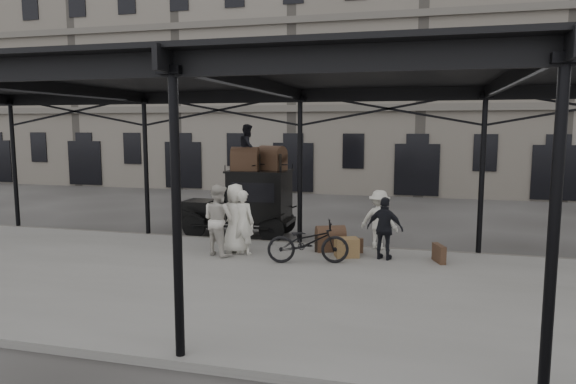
{
  "coord_description": "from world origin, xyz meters",
  "views": [
    {
      "loc": [
        3.42,
        -12.5,
        3.57
      ],
      "look_at": [
        -0.26,
        1.6,
        1.7
      ],
      "focal_mm": 32.0,
      "sensor_mm": 36.0,
      "label": 1
    }
  ],
  "objects_px": {
    "porter_official": "(385,228)",
    "steamer_trunk_platform": "(330,240)",
    "taxi": "(250,200)",
    "bicycle": "(308,242)",
    "porter_left": "(243,222)",
    "steamer_trunk_roof_near": "(245,161)"
  },
  "relations": [
    {
      "from": "taxi",
      "to": "porter_official",
      "type": "distance_m",
      "value": 5.09
    },
    {
      "from": "taxi",
      "to": "bicycle",
      "type": "relative_size",
      "value": 1.78
    },
    {
      "from": "taxi",
      "to": "steamer_trunk_roof_near",
      "type": "distance_m",
      "value": 1.31
    },
    {
      "from": "porter_left",
      "to": "porter_official",
      "type": "height_order",
      "value": "porter_left"
    },
    {
      "from": "porter_official",
      "to": "steamer_trunk_platform",
      "type": "distance_m",
      "value": 1.71
    },
    {
      "from": "steamer_trunk_roof_near",
      "to": "steamer_trunk_platform",
      "type": "relative_size",
      "value": 1.07
    },
    {
      "from": "steamer_trunk_roof_near",
      "to": "steamer_trunk_platform",
      "type": "xyz_separation_m",
      "value": [
        3.03,
        -1.59,
        -2.05
      ]
    },
    {
      "from": "porter_official",
      "to": "steamer_trunk_roof_near",
      "type": "bearing_deg",
      "value": -11.38
    },
    {
      "from": "steamer_trunk_roof_near",
      "to": "taxi",
      "type": "bearing_deg",
      "value": 64.92
    },
    {
      "from": "taxi",
      "to": "porter_official",
      "type": "height_order",
      "value": "taxi"
    },
    {
      "from": "bicycle",
      "to": "steamer_trunk_roof_near",
      "type": "bearing_deg",
      "value": 27.49
    },
    {
      "from": "porter_official",
      "to": "steamer_trunk_platform",
      "type": "bearing_deg",
      "value": -6.85
    },
    {
      "from": "taxi",
      "to": "bicycle",
      "type": "distance_m",
      "value": 4.22
    },
    {
      "from": "taxi",
      "to": "steamer_trunk_platform",
      "type": "distance_m",
      "value": 3.56
    },
    {
      "from": "taxi",
      "to": "steamer_trunk_roof_near",
      "type": "bearing_deg",
      "value": -108.07
    },
    {
      "from": "porter_left",
      "to": "porter_official",
      "type": "bearing_deg",
      "value": -165.94
    },
    {
      "from": "bicycle",
      "to": "porter_official",
      "type": "bearing_deg",
      "value": -80.03
    },
    {
      "from": "porter_official",
      "to": "steamer_trunk_roof_near",
      "type": "relative_size",
      "value": 1.92
    },
    {
      "from": "taxi",
      "to": "steamer_trunk_roof_near",
      "type": "relative_size",
      "value": 4.3
    },
    {
      "from": "porter_left",
      "to": "steamer_trunk_roof_near",
      "type": "height_order",
      "value": "steamer_trunk_roof_near"
    },
    {
      "from": "bicycle",
      "to": "taxi",
      "type": "bearing_deg",
      "value": 24.4
    },
    {
      "from": "bicycle",
      "to": "steamer_trunk_platform",
      "type": "xyz_separation_m",
      "value": [
        0.32,
        1.42,
        -0.25
      ]
    }
  ]
}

